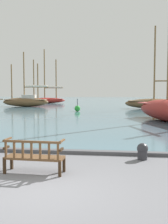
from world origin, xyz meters
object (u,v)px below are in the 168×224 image
object	(u,v)px
sailboat_mid_starboard	(26,101)
sailboat_nearest_starboard	(46,99)
park_bench	(34,156)
mooring_bollard	(142,151)
channel_buoy	(77,108)
sailboat_far_starboard	(155,103)

from	to	relation	value
sailboat_mid_starboard	sailboat_nearest_starboard	distance (m)	9.85
park_bench	mooring_bollard	size ratio (longest dim) A/B	3.00
mooring_bollard	channel_buoy	world-z (taller)	channel_buoy
sailboat_far_starboard	channel_buoy	size ratio (longest dim) A/B	7.33
sailboat_nearest_starboard	mooring_bollard	bearing A→B (deg)	-70.33
park_bench	sailboat_far_starboard	world-z (taller)	sailboat_far_starboard
sailboat_nearest_starboard	mooring_bollard	distance (m)	38.91
sailboat_mid_starboard	mooring_bollard	bearing A→B (deg)	-63.85
sailboat_nearest_starboard	sailboat_mid_starboard	bearing A→B (deg)	-90.34
sailboat_mid_starboard	sailboat_far_starboard	size ratio (longest dim) A/B	0.76
channel_buoy	sailboat_mid_starboard	bearing A→B (deg)	137.41
park_bench	sailboat_far_starboard	bearing A→B (deg)	76.32
sailboat_mid_starboard	sailboat_far_starboard	xyz separation A→B (m)	(16.48, -2.64, -0.08)
sailboat_far_starboard	sailboat_nearest_starboard	xyz separation A→B (m)	(-16.42, 12.49, 0.05)
mooring_bollard	channel_buoy	xyz separation A→B (m)	(-5.10, 19.39, 0.10)
park_bench	sailboat_nearest_starboard	xyz separation A→B (m)	(-10.08, 38.52, 0.37)
park_bench	sailboat_nearest_starboard	bearing A→B (deg)	104.66
park_bench	sailboat_far_starboard	size ratio (longest dim) A/B	0.17
sailboat_mid_starboard	sailboat_nearest_starboard	world-z (taller)	sailboat_nearest_starboard
park_bench	channel_buoy	bearing A→B (deg)	95.60
sailboat_mid_starboard	sailboat_nearest_starboard	xyz separation A→B (m)	(0.06, 9.85, -0.03)
sailboat_far_starboard	mooring_bollard	xyz separation A→B (m)	(-3.32, -24.15, -0.50)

